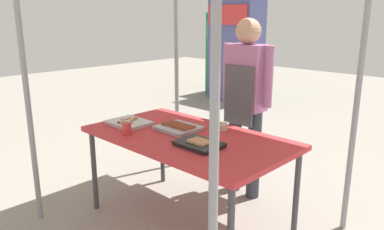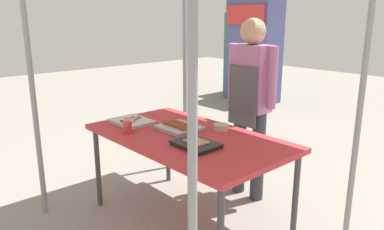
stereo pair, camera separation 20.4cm
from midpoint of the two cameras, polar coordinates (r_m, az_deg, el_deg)
ground_plane at (r=3.21m, az=1.20°, el=-15.89°), size 18.00×18.00×0.00m
stall_table at (r=2.92m, az=1.27°, el=-4.04°), size 1.60×0.90×0.75m
tray_grilled_sausages at (r=2.64m, az=2.81°, el=-4.44°), size 0.32×0.24×0.05m
tray_meat_skewers at (r=3.22m, az=-7.31°, el=-1.02°), size 0.34×0.28×0.04m
tray_pork_links at (r=3.02m, az=-0.00°, el=-1.90°), size 0.32×0.28×0.05m
condiment_bowl at (r=3.04m, az=6.33°, el=-1.85°), size 0.12×0.12×0.05m
drink_cup_near_edge at (r=2.95m, az=-7.80°, el=-1.90°), size 0.07×0.07×0.10m
vendor_woman at (r=3.38m, az=10.56°, el=3.00°), size 0.52×0.23×1.62m
neighbor_stall_left at (r=7.47m, az=10.10°, el=9.98°), size 0.99×0.57×2.07m
neighbor_stall_right at (r=8.09m, az=9.91°, el=9.02°), size 0.93×0.83×1.70m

